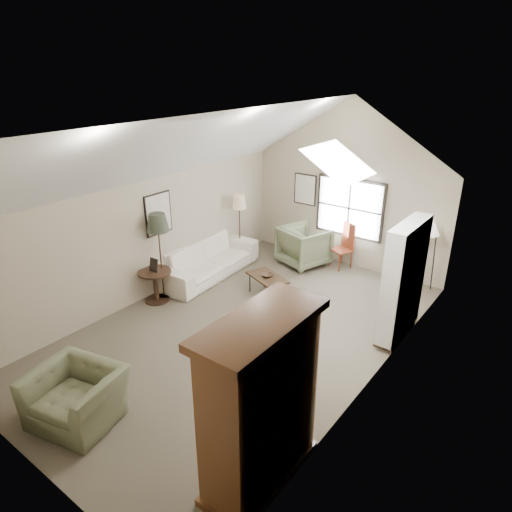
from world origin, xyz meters
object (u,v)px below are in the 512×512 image
Objects in this scene: armchair_far at (304,246)px; coffee_table at (267,287)px; armoire at (260,404)px; sofa at (208,259)px; armchair_near at (76,396)px; side_table at (156,286)px; side_chair at (341,246)px.

armchair_far is 1.98m from coffee_table.
sofa is (-4.38, 3.83, -0.70)m from armoire.
armchair_near is 1.72× the size of side_table.
coffee_table is (1.76, -0.05, -0.16)m from sofa.
sofa is at bearing 90.00° from side_table.
armchair_near is at bearing -59.59° from side_table.
armchair_far is at bearing 98.45° from coffee_table.
armoire is 2.82m from armchair_near.
side_chair is at bearing 59.33° from side_table.
armoire is 2.06× the size of armchair_far.
armchair_far reaches higher than armchair_near.
side_chair reaches higher than armchair_near.
armoire is at bearing -55.29° from coffee_table.
side_chair is (0.53, 2.32, 0.32)m from coffee_table.
coffee_table is at bearing 124.71° from armoire.
armoire is 6.44m from armchair_far.
armoire is 2.35× the size of coffee_table.
armoire is 0.80× the size of sofa.
side_chair is (-2.09, 6.10, -0.55)m from armoire.
armchair_near is at bearing 110.29° from armchair_far.
sofa is at bearing -112.49° from side_chair.
side_chair is at bearing 77.15° from coffee_table.
armchair_near is 3.48m from side_table.
side_table is 4.50m from side_chair.
sofa reaches higher than coffee_table.
coffee_table is at bearing -80.02° from side_chair.
side_table is at bearing -138.79° from coffee_table.
armchair_near is at bearing -163.66° from armoire.
armchair_far is 1.55× the size of side_table.
sofa is at bearing 97.67° from armchair_near.
armchair_far is at bearing -41.65° from sofa.
armoire reaches higher than armchair_near.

